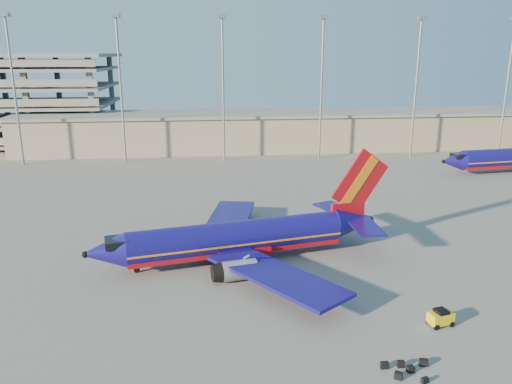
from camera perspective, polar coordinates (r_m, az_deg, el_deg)
The scene contains 6 objects.
ground at distance 60.14m, azimuth 3.03°, elevation -5.31°, with size 220.00×220.00×0.00m, color slate.
terminal_building at distance 116.32m, azimuth 3.53°, elevation 7.08°, with size 122.00×16.00×8.50m.
light_mast_row at distance 102.51m, azimuth 1.94°, elevation 13.40°, with size 101.60×1.60×28.65m.
aircraft_main at distance 53.43m, azimuth -1.45°, elevation -5.26°, with size 33.06×31.47×11.32m.
baggage_tug at distance 44.36m, azimuth 20.35°, elevation -13.27°, with size 2.17×1.58×1.41m.
luggage_pile at distance 38.28m, azimuth 16.85°, elevation -18.76°, with size 3.49×2.32×0.51m.
Camera 1 is at (-8.96, -55.48, 21.40)m, focal length 35.00 mm.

